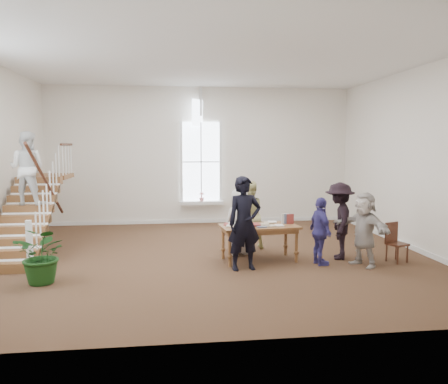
{
  "coord_description": "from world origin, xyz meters",
  "views": [
    {
      "loc": [
        -0.98,
        -10.02,
        2.61
      ],
      "look_at": [
        0.28,
        0.4,
        1.47
      ],
      "focal_mm": 35.0,
      "sensor_mm": 36.0,
      "label": 1
    }
  ],
  "objects": [
    {
      "name": "ground",
      "position": [
        0.0,
        0.0,
        0.0
      ],
      "size": [
        10.0,
        10.0,
        0.0
      ],
      "primitive_type": "plane",
      "color": "#44301A",
      "rests_on": "ground"
    },
    {
      "name": "room_shell",
      "position": [
        -0.0,
        4.39,
        0.4
      ],
      "size": [
        10.49,
        10.0,
        10.0
      ],
      "color": "white",
      "rests_on": "ground"
    },
    {
      "name": "staircase",
      "position": [
        -4.34,
        0.75,
        1.62
      ],
      "size": [
        1.1,
        4.1,
        2.92
      ],
      "color": "brown",
      "rests_on": "ground"
    },
    {
      "name": "library_table",
      "position": [
        0.95,
        -0.54,
        0.72
      ],
      "size": [
        1.81,
        1.04,
        0.87
      ],
      "rotation": [
        0.0,
        0.0,
        0.1
      ],
      "color": "brown",
      "rests_on": "ground"
    },
    {
      "name": "police_officer",
      "position": [
        0.51,
        -1.18,
        0.98
      ],
      "size": [
        0.79,
        0.59,
        1.97
      ],
      "primitive_type": "imported",
      "rotation": [
        0.0,
        0.0,
        0.18
      ],
      "color": "black",
      "rests_on": "ground"
    },
    {
      "name": "elderly_woman",
      "position": [
        0.61,
        0.07,
        0.8
      ],
      "size": [
        0.9,
        0.72,
        1.59
      ],
      "primitive_type": "imported",
      "rotation": [
        0.0,
        0.0,
        3.46
      ],
      "color": "beige",
      "rests_on": "ground"
    },
    {
      "name": "person_yellow",
      "position": [
        0.91,
        0.57,
        0.86
      ],
      "size": [
        1.03,
        0.94,
        1.72
      ],
      "primitive_type": "imported",
      "rotation": [
        0.0,
        0.0,
        3.58
      ],
      "color": "#CDC580",
      "rests_on": "ground"
    },
    {
      "name": "woman_cluster_a",
      "position": [
        2.22,
        -1.02,
        0.74
      ],
      "size": [
        0.47,
        0.91,
        1.48
      ],
      "primitive_type": "imported",
      "rotation": [
        0.0,
        0.0,
        1.69
      ],
      "color": "#3F3886",
      "rests_on": "ground"
    },
    {
      "name": "woman_cluster_b",
      "position": [
        2.82,
        -0.57,
        0.88
      ],
      "size": [
        0.99,
        1.29,
        1.76
      ],
      "primitive_type": "imported",
      "rotation": [
        0.0,
        0.0,
        4.38
      ],
      "color": "black",
      "rests_on": "ground"
    },
    {
      "name": "woman_cluster_c",
      "position": [
        3.12,
        -1.22,
        0.8
      ],
      "size": [
        1.06,
        1.55,
        1.61
      ],
      "primitive_type": "imported",
      "rotation": [
        0.0,
        0.0,
        5.15
      ],
      "color": "#BFB4AC",
      "rests_on": "ground"
    },
    {
      "name": "floor_plant",
      "position": [
        -3.4,
        -1.64,
        0.55
      ],
      "size": [
        1.2,
        1.11,
        1.1
      ],
      "primitive_type": "imported",
      "rotation": [
        0.0,
        0.0,
        -0.31
      ],
      "color": "#163E13",
      "rests_on": "ground"
    },
    {
      "name": "side_chair",
      "position": [
        3.97,
        -0.95,
        0.48
      ],
      "size": [
        0.49,
        0.49,
        0.88
      ],
      "rotation": [
        0.0,
        0.0,
        0.37
      ],
      "color": "#391C0F",
      "rests_on": "ground"
    }
  ]
}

